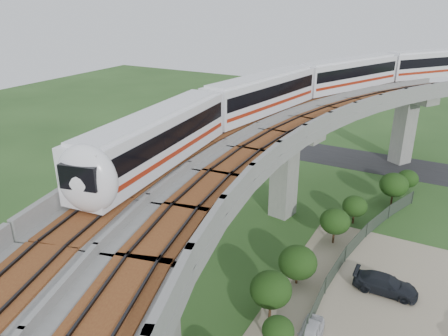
% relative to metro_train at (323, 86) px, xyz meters
% --- Properties ---
extents(ground, '(160.00, 160.00, 0.00)m').
position_rel_metro_train_xyz_m(ground, '(-2.50, -15.90, -12.31)').
color(ground, '#27491D').
rests_on(ground, ground).
extents(asphalt_road, '(60.00, 8.00, 0.03)m').
position_rel_metro_train_xyz_m(asphalt_road, '(-2.50, 14.10, -12.29)').
color(asphalt_road, '#232326').
rests_on(asphalt_road, ground).
extents(viaduct, '(19.58, 73.98, 11.40)m').
position_rel_metro_train_xyz_m(viaduct, '(1.34, -15.90, -3.26)').
color(viaduct, '#99968E').
rests_on(viaduct, ground).
extents(metro_train, '(20.47, 59.05, 3.64)m').
position_rel_metro_train_xyz_m(metro_train, '(0.00, 0.00, 0.00)').
color(metro_train, white).
rests_on(metro_train, ground).
extents(fence, '(3.87, 38.73, 1.50)m').
position_rel_metro_train_xyz_m(fence, '(7.25, -15.90, -11.56)').
color(fence, '#2D382D').
rests_on(fence, ground).
extents(tree_0, '(2.31, 2.31, 2.74)m').
position_rel_metro_train_xyz_m(tree_0, '(8.76, 5.99, -10.56)').
color(tree_0, '#382314').
rests_on(tree_0, ground).
extents(tree_1, '(2.95, 2.95, 3.66)m').
position_rel_metro_train_xyz_m(tree_1, '(7.84, 1.88, -9.91)').
color(tree_1, '#382314').
rests_on(tree_1, ground).
extents(tree_2, '(2.40, 2.40, 2.89)m').
position_rel_metro_train_xyz_m(tree_2, '(5.22, -3.94, -10.44)').
color(tree_2, '#382314').
rests_on(tree_2, ground).
extents(tree_3, '(2.68, 2.68, 3.37)m').
position_rel_metro_train_xyz_m(tree_3, '(4.51, -8.51, -10.08)').
color(tree_3, '#382314').
rests_on(tree_3, ground).
extents(tree_4, '(2.98, 2.98, 3.21)m').
position_rel_metro_train_xyz_m(tree_4, '(3.65, -15.72, -10.37)').
color(tree_4, '#382314').
rests_on(tree_4, ground).
extents(tree_5, '(2.87, 2.87, 3.67)m').
position_rel_metro_train_xyz_m(tree_5, '(3.38, -20.35, -9.87)').
color(tree_5, '#382314').
rests_on(tree_5, ground).
extents(tree_6, '(1.97, 1.97, 3.05)m').
position_rel_metro_train_xyz_m(tree_6, '(5.19, -23.46, -10.11)').
color(tree_6, '#382314').
rests_on(tree_6, ground).
extents(car_white, '(1.65, 3.63, 1.21)m').
position_rel_metro_train_xyz_m(car_white, '(6.48, -21.17, -11.66)').
color(car_white, silver).
rests_on(car_white, dirt_lot).
extents(car_dark, '(4.73, 2.02, 1.36)m').
position_rel_metro_train_xyz_m(car_dark, '(9.86, -13.53, -11.59)').
color(car_dark, black).
rests_on(car_dark, dirt_lot).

